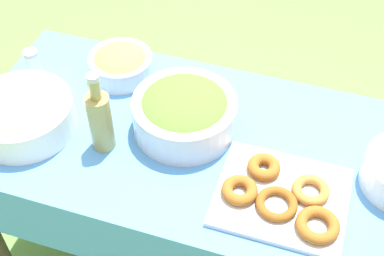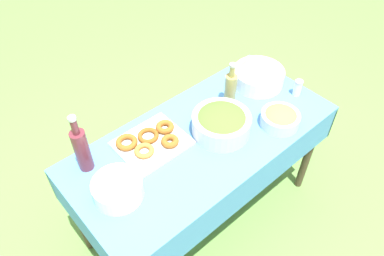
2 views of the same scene
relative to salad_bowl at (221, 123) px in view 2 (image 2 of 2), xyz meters
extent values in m
plane|color=#609342|center=(0.09, -0.04, -0.83)|extent=(14.00, 14.00, 0.00)
cube|color=#4C8CD1|center=(0.09, -0.04, -0.08)|extent=(1.50, 0.70, 0.02)
cube|color=#4C8CD1|center=(0.09, -0.38, -0.20)|extent=(1.50, 0.01, 0.22)
cube|color=#4C8CD1|center=(0.09, 0.31, -0.20)|extent=(1.50, 0.01, 0.22)
cube|color=#4C8CD1|center=(-0.65, -0.04, -0.20)|extent=(0.01, 0.70, 0.22)
cube|color=#4C8CD1|center=(0.84, -0.04, -0.20)|extent=(0.01, 0.70, 0.22)
cylinder|color=#473828|center=(-0.60, -0.33, -0.46)|extent=(0.05, 0.05, 0.74)
cylinder|color=#473828|center=(0.78, -0.33, -0.46)|extent=(0.05, 0.05, 0.74)
cylinder|color=#473828|center=(-0.60, 0.25, -0.46)|extent=(0.05, 0.05, 0.74)
cylinder|color=silver|center=(0.00, 0.00, -0.01)|extent=(0.31, 0.31, 0.11)
ellipsoid|color=#51892D|center=(0.00, 0.00, 0.03)|extent=(0.28, 0.28, 0.07)
cylinder|color=white|center=(-0.47, -0.15, -0.02)|extent=(0.31, 0.31, 0.10)
ellipsoid|color=tan|center=(-0.47, -0.15, 0.02)|extent=(0.27, 0.27, 0.07)
cube|color=silver|center=(0.34, -0.17, -0.06)|extent=(0.35, 0.30, 0.02)
torus|color=#B27533|center=(0.41, -0.14, -0.04)|extent=(0.12, 0.12, 0.03)
torus|color=#93561E|center=(0.44, -0.25, -0.04)|extent=(0.16, 0.16, 0.03)
torus|color=#93561E|center=(0.22, -0.20, -0.04)|extent=(0.11, 0.11, 0.03)
torus|color=brown|center=(0.33, -0.21, -0.04)|extent=(0.12, 0.12, 0.02)
torus|color=#93561E|center=(0.27, -0.10, -0.04)|extent=(0.13, 0.13, 0.03)
cylinder|color=white|center=(0.64, -0.02, -0.06)|extent=(0.23, 0.23, 0.01)
cylinder|color=white|center=(0.64, -0.02, -0.05)|extent=(0.23, 0.23, 0.01)
cylinder|color=white|center=(0.64, -0.02, -0.04)|extent=(0.23, 0.23, 0.01)
cylinder|color=white|center=(0.64, -0.02, -0.03)|extent=(0.23, 0.23, 0.01)
cylinder|color=white|center=(0.64, -0.02, -0.02)|extent=(0.23, 0.23, 0.01)
cylinder|color=white|center=(0.64, -0.02, 0.00)|extent=(0.23, 0.23, 0.01)
cylinder|color=white|center=(0.64, -0.02, 0.01)|extent=(0.23, 0.23, 0.01)
cylinder|color=white|center=(0.64, -0.02, 0.02)|extent=(0.23, 0.23, 0.01)
cylinder|color=#998E4C|center=(-0.21, -0.14, 0.03)|extent=(0.07, 0.07, 0.19)
cylinder|color=#998E4C|center=(-0.21, -0.14, 0.16)|extent=(0.03, 0.03, 0.07)
cylinder|color=#B7B7B7|center=(-0.21, -0.14, 0.20)|extent=(0.04, 0.04, 0.02)
cylinder|color=maroon|center=(0.67, -0.27, 0.05)|extent=(0.07, 0.07, 0.24)
cylinder|color=maroon|center=(0.67, -0.27, 0.21)|extent=(0.03, 0.03, 0.08)
cylinder|color=#B7B7B7|center=(0.67, -0.27, 0.26)|extent=(0.04, 0.04, 0.02)
cylinder|color=silver|center=(-0.28, 0.17, -0.03)|extent=(0.21, 0.21, 0.08)
ellipsoid|color=olive|center=(-0.28, 0.17, -0.01)|extent=(0.19, 0.19, 0.07)
cylinder|color=white|center=(-0.56, 0.08, -0.02)|extent=(0.05, 0.05, 0.09)
cylinder|color=silver|center=(-0.56, 0.08, 0.03)|extent=(0.05, 0.05, 0.01)
camera|label=1|loc=(0.37, -1.07, 1.13)|focal=50.00mm
camera|label=2|loc=(1.05, 0.95, 1.40)|focal=35.00mm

